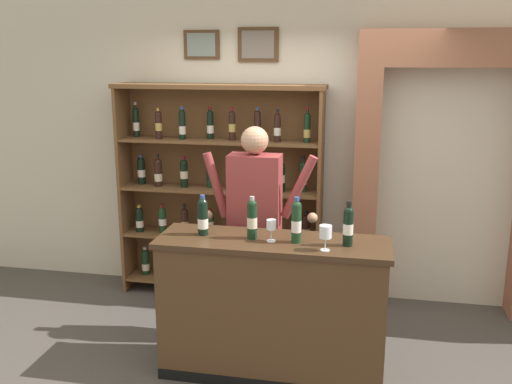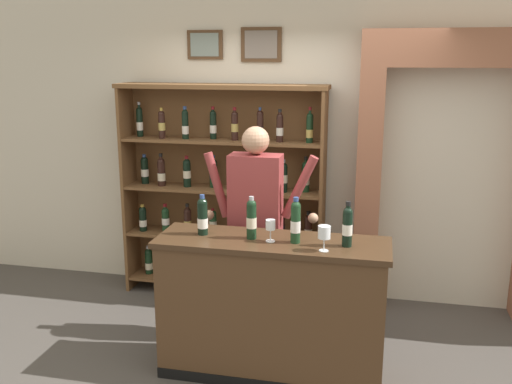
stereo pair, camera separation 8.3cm
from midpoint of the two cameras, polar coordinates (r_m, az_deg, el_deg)
ground_plane at (r=4.41m, az=1.43°, el=-17.76°), size 14.00×14.00×0.02m
back_wall at (r=5.38m, az=4.86°, el=7.39°), size 12.00×0.19×3.41m
wine_shelf at (r=5.37m, az=-2.86°, el=0.52°), size 1.96×0.36×2.03m
archway_doorway at (r=5.28m, az=19.59°, el=3.28°), size 1.63×0.45×2.50m
tasting_counter at (r=4.15m, az=2.18°, el=-11.64°), size 1.64×0.52×1.03m
shopkeeper at (r=4.46m, az=0.51°, el=-1.88°), size 0.92×0.22×1.76m
tasting_bottle_grappa at (r=4.05m, az=-4.84°, el=-2.45°), size 0.08×0.08×0.29m
tasting_bottle_chianti at (r=3.94m, az=0.15°, el=-2.67°), size 0.07×0.07×0.30m
tasting_bottle_rosso at (r=3.87m, az=4.64°, el=-2.95°), size 0.07×0.07×0.32m
tasting_bottle_vin_santo at (r=3.84m, az=9.84°, el=-3.35°), size 0.07×0.07×0.31m
wine_glass_left at (r=3.89m, az=2.09°, el=-3.48°), size 0.07×0.07×0.16m
wine_glass_center at (r=3.73m, az=7.55°, el=-4.18°), size 0.08×0.08×0.17m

